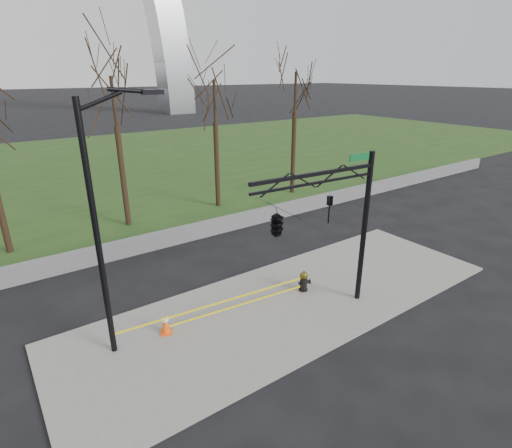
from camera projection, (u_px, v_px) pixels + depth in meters
ground at (291, 303)px, 15.79m from camera, size 500.00×500.00×0.00m
sidewalk at (291, 302)px, 15.77m from camera, size 18.00×6.00×0.10m
grass_strip at (92, 166)px, 38.61m from camera, size 120.00×40.00×0.06m
guardrail at (197, 231)px, 21.72m from camera, size 60.00×0.30×0.90m
tree_row at (59, 151)px, 20.24m from camera, size 35.00×4.00×9.58m
fire_hydrant at (304, 281)px, 16.35m from camera, size 0.56×0.40×0.91m
traffic_cone at (165, 323)px, 13.67m from camera, size 0.51×0.51×0.77m
street_light at (102, 216)px, 11.41m from camera, size 2.39×0.41×8.21m
traffic_signal_mast at (296, 217)px, 12.92m from camera, size 5.09×2.51×6.00m
caution_tape at (229, 304)px, 14.75m from camera, size 7.56×0.72×0.46m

